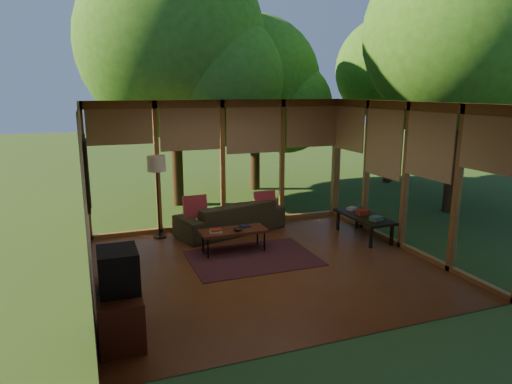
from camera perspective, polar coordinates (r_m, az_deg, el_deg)
name	(u,v)px	position (r m, az deg, el deg)	size (l,w,h in m)	color
floor	(266,266)	(7.79, 1.24, -9.18)	(5.50, 5.50, 0.00)	brown
ceiling	(267,103)	(7.24, 1.34, 11.09)	(5.50, 5.50, 0.00)	silver
wall_left	(86,202)	(6.89, -20.47, -1.13)	(0.04, 5.00, 2.70)	silver
wall_front	(349,231)	(5.23, 11.51, -4.79)	(5.50, 0.04, 2.70)	silver
window_wall_back	(223,164)	(9.72, -4.19, 3.46)	(5.50, 0.12, 2.70)	#915C2D
window_wall_right	(406,176)	(8.78, 18.21, 1.86)	(0.12, 5.00, 2.70)	#915C2D
exterior_lawn	(381,166)	(18.42, 15.32, 3.11)	(40.00, 40.00, 0.00)	#2D481B
tree_nw	(172,44)	(11.75, -10.42, 17.77)	(4.57, 4.57, 6.28)	#3A2415
tree_ne	(254,83)	(13.47, -0.25, 13.53)	(3.77, 3.77, 4.99)	#3A2415
tree_se	(460,34)	(11.75, 24.17, 17.58)	(4.32, 4.32, 6.29)	#3A2415
tree_far	(388,70)	(14.97, 16.20, 14.40)	(3.20, 3.20, 5.10)	#3A2415
rug	(253,258)	(8.12, -0.42, -8.22)	(2.19, 1.55, 0.01)	maroon
sofa	(230,217)	(9.48, -3.21, -3.11)	(2.24, 0.87, 0.65)	#362F1B
pillow_left	(195,207)	(9.17, -7.62, -1.90)	(0.46, 0.15, 0.46)	maroon
pillow_right	(265,202)	(9.60, 1.13, -1.20)	(0.44, 0.15, 0.44)	maroon
ct_book_lower	(216,232)	(8.14, -5.07, -4.95)	(0.22, 0.16, 0.03)	#ABA29B
ct_book_upper	(216,230)	(8.14, -5.07, -4.75)	(0.19, 0.14, 0.03)	maroon
ct_book_side	(245,226)	(8.43, -1.36, -4.30)	(0.18, 0.14, 0.03)	black
ct_bowl	(238,229)	(8.20, -2.27, -4.64)	(0.16, 0.16, 0.07)	black
media_cabinet	(120,314)	(5.83, -16.69, -14.36)	(0.50, 1.00, 0.60)	#572517
television	(118,270)	(5.61, -16.85, -9.32)	(0.45, 0.55, 0.50)	black
console_book_a	(376,218)	(9.02, 14.78, -3.22)	(0.23, 0.16, 0.08)	#38624F
console_book_b	(363,212)	(9.37, 13.21, -2.47)	(0.23, 0.17, 0.10)	maroon
console_book_c	(352,209)	(9.70, 11.90, -2.04)	(0.20, 0.15, 0.06)	#ABA29B
floor_lamp	(157,168)	(9.09, -12.33, 2.91)	(0.36, 0.36, 1.65)	black
coffee_table	(234,231)	(8.30, -2.82, -4.94)	(1.20, 0.50, 0.43)	#572517
side_console	(364,217)	(9.36, 13.35, -3.11)	(0.60, 1.40, 0.46)	black
wall_painting	(87,171)	(8.23, -20.40, 2.43)	(0.06, 1.35, 1.15)	black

